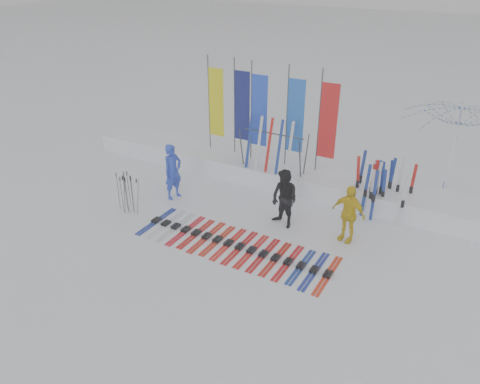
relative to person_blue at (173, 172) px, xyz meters
The scene contains 11 objects.
ground 3.21m from the person_blue, 40.61° to the right, with size 120.00×120.00×0.00m, color white.
snow_bank 3.54m from the person_blue, 47.74° to the left, with size 14.00×1.60×0.60m, color white.
person_blue is the anchor object (origin of this frame).
person_black 3.62m from the person_blue, ahead, with size 0.80×0.62×1.64m, color black.
person_yellow 5.35m from the person_blue, ahead, with size 0.92×0.38×1.57m, color yellow.
tent_canopy 8.30m from the person_blue, 29.42° to the left, with size 3.28×3.34×3.01m, color white.
ski_row 3.40m from the person_blue, 26.14° to the right, with size 5.22×1.70×0.07m.
pole_cluster 1.52m from the person_blue, 114.61° to the right, with size 0.79×0.59×1.21m.
feather_flags 3.53m from the person_blue, 58.70° to the left, with size 4.53×0.23×3.20m.
ski_rack 3.20m from the person_blue, 43.80° to the left, with size 2.04×0.80×1.23m.
upright_skis 6.06m from the person_blue, 20.66° to the left, with size 1.53×1.12×1.69m.
Camera 1 is at (5.68, -8.13, 6.70)m, focal length 35.00 mm.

